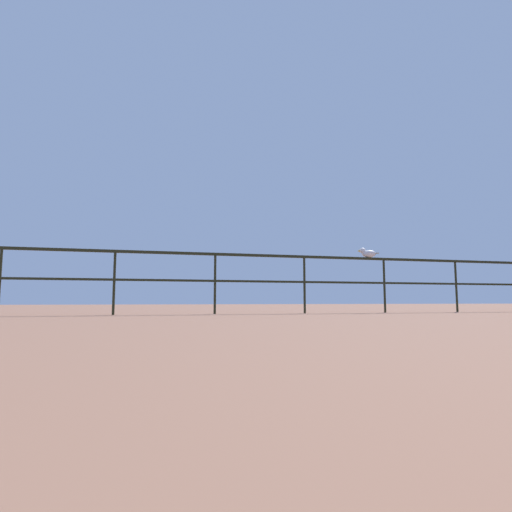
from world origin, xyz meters
TOP-DOWN VIEW (x-y plane):
  - pier_railing at (-0.00, 9.96)m, footprint 19.11×0.05m
  - seagull_on_rail at (2.25, 9.98)m, footprint 0.38×0.29m

SIDE VIEW (x-z plane):
  - pier_railing at x=0.00m, z-range 0.25..1.36m
  - seagull_on_rail at x=2.25m, z-range 1.10..1.30m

